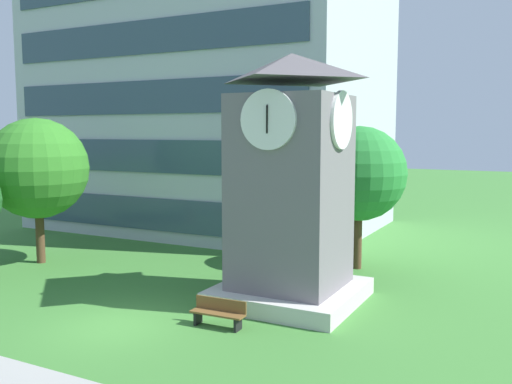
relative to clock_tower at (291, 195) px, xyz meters
name	(u,v)px	position (x,y,z in m)	size (l,w,h in m)	color
ground_plane	(117,326)	(-3.85, -4.93, -3.90)	(160.00, 160.00, 0.00)	#3D7A33
kerb_strip	(6,376)	(-3.85, -9.03, -3.90)	(120.00, 1.60, 0.01)	#9E9E99
office_building	(212,2)	(-11.40, 13.14, 10.50)	(20.62, 13.69, 28.80)	#B7BCC6
clock_tower	(291,195)	(0.00, 0.00, 0.00)	(4.84, 4.84, 8.86)	slate
park_bench	(219,313)	(-0.93, -3.48, -3.44)	(1.82, 0.55, 0.88)	brown
tree_near_tower	(37,169)	(-12.87, 0.07, 0.53)	(4.66, 4.66, 6.78)	#513823
tree_by_building	(359,174)	(0.70, 5.86, 0.38)	(4.21, 4.21, 6.40)	#513823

